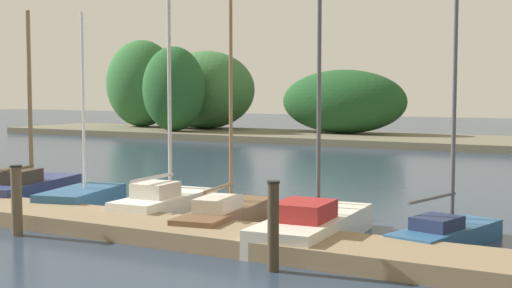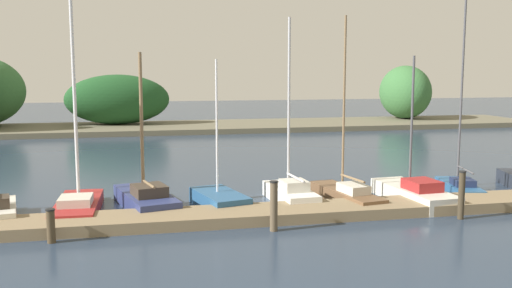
# 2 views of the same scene
# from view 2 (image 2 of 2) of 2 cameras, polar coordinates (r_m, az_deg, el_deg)

# --- Properties ---
(dock_pier) EXTENTS (26.45, 1.80, 0.35)m
(dock_pier) POSITION_cam_2_polar(r_m,az_deg,el_deg) (18.19, 0.96, -7.06)
(dock_pier) COLOR #847051
(dock_pier) RESTS_ON ground
(far_shore) EXTENTS (58.38, 8.61, 6.75)m
(far_shore) POSITION_cam_2_polar(r_m,az_deg,el_deg) (46.06, -16.18, 4.32)
(far_shore) COLOR #66604C
(far_shore) RESTS_ON ground
(sailboat_2) EXTENTS (1.46, 4.15, 8.00)m
(sailboat_2) POSITION_cam_2_polar(r_m,az_deg,el_deg) (19.83, -17.47, -5.55)
(sailboat_2) COLOR maroon
(sailboat_2) RESTS_ON ground
(sailboat_3) EXTENTS (2.26, 4.22, 5.33)m
(sailboat_3) POSITION_cam_2_polar(r_m,az_deg,el_deg) (19.98, -11.12, -5.28)
(sailboat_3) COLOR navy
(sailboat_3) RESTS_ON ground
(sailboat_4) EXTENTS (1.87, 3.03, 5.10)m
(sailboat_4) POSITION_cam_2_polar(r_m,az_deg,el_deg) (19.77, -3.82, -5.51)
(sailboat_4) COLOR #285684
(sailboat_4) RESTS_ON ground
(sailboat_5) EXTENTS (1.34, 3.51, 6.56)m
(sailboat_5) POSITION_cam_2_polar(r_m,az_deg,el_deg) (20.41, 3.40, -4.83)
(sailboat_5) COLOR white
(sailboat_5) RESTS_ON ground
(sailboat_6) EXTENTS (1.60, 4.18, 6.63)m
(sailboat_6) POSITION_cam_2_polar(r_m,az_deg,el_deg) (20.72, 8.93, -4.87)
(sailboat_6) COLOR brown
(sailboat_6) RESTS_ON ground
(sailboat_7) EXTENTS (1.63, 4.37, 5.24)m
(sailboat_7) POSITION_cam_2_polar(r_m,az_deg,el_deg) (21.26, 15.45, -4.70)
(sailboat_7) COLOR silver
(sailboat_7) RESTS_ON ground
(sailboat_8) EXTENTS (1.66, 3.34, 8.32)m
(sailboat_8) POSITION_cam_2_polar(r_m,az_deg,el_deg) (23.30, 19.72, -3.72)
(sailboat_8) COLOR #285684
(sailboat_8) RESTS_ON ground
(mooring_piling_1) EXTENTS (0.26, 0.26, 0.95)m
(mooring_piling_1) POSITION_cam_2_polar(r_m,az_deg,el_deg) (16.71, -19.96, -7.74)
(mooring_piling_1) COLOR #4C3D28
(mooring_piling_1) RESTS_ON ground
(mooring_piling_2) EXTENTS (0.26, 0.26, 1.51)m
(mooring_piling_2) POSITION_cam_2_polar(r_m,az_deg,el_deg) (16.77, 1.81, -6.25)
(mooring_piling_2) COLOR brown
(mooring_piling_2) RESTS_ON ground
(mooring_piling_3) EXTENTS (0.23, 0.23, 1.56)m
(mooring_piling_3) POSITION_cam_2_polar(r_m,az_deg,el_deg) (19.23, 19.99, -4.84)
(mooring_piling_3) COLOR #3D3323
(mooring_piling_3) RESTS_ON ground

